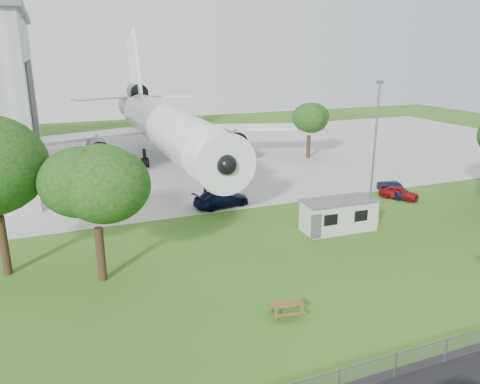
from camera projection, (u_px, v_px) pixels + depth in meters
name	position (u px, v px, depth m)	size (l,w,h in m)	color
ground	(322.00, 279.00, 30.48)	(160.00, 160.00, 0.00)	#477A23
concrete_apron	(176.00, 159.00, 64.21)	(120.00, 46.00, 0.03)	#B7B7B2
airliner	(163.00, 124.00, 60.07)	(46.36, 47.73, 17.69)	white
site_cabin	(339.00, 215.00, 38.55)	(6.79, 2.89, 2.62)	beige
picnic_west	(286.00, 315.00, 26.35)	(1.80, 1.50, 0.76)	brown
fence	(428.00, 367.00, 22.04)	(58.00, 0.04, 1.30)	gray
lamp_mast	(374.00, 159.00, 37.17)	(0.16, 0.16, 12.00)	slate
tree_west_small	(95.00, 188.00, 28.65)	(6.37, 6.37, 9.41)	#382619
tree_far_apron	(310.00, 119.00, 63.44)	(5.12, 5.12, 7.94)	#382619
car_ne_hatch	(399.00, 193.00, 46.83)	(1.54, 3.83, 1.30)	maroon
car_ne_sedan	(393.00, 189.00, 47.90)	(1.42, 4.09, 1.35)	black
car_apron_van	(221.00, 199.00, 44.44)	(2.21, 5.44, 1.58)	black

